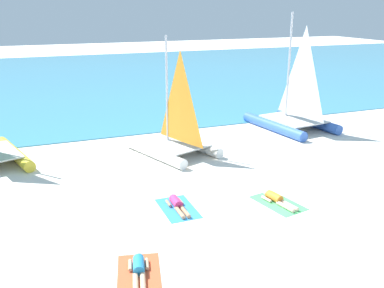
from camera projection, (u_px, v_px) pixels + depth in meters
name	position (u px, v px, depth m)	size (l,w,h in m)	color
ground_plane	(156.00, 138.00, 22.46)	(120.00, 120.00, 0.00)	white
ocean_water	(93.00, 78.00, 40.88)	(120.00, 40.00, 0.05)	teal
sailboat_white	(175.00, 137.00, 19.83)	(3.85, 4.74, 5.35)	white
sailboat_blue	(293.00, 112.00, 23.85)	(3.69, 5.18, 6.26)	blue
towel_left	(139.00, 275.00, 11.03)	(1.10, 1.90, 0.01)	#EA5933
sunbather_left	(139.00, 269.00, 11.06)	(0.75, 1.56, 0.30)	#268CCC
towel_middle	(178.00, 208.00, 14.63)	(1.10, 1.90, 0.01)	#338CD8
sunbather_middle	(177.00, 204.00, 14.65)	(0.54, 1.56, 0.30)	#D83372
towel_right	(278.00, 203.00, 15.03)	(1.10, 1.90, 0.01)	#4CB266
sunbather_right	(277.00, 199.00, 15.04)	(0.69, 1.56, 0.30)	orange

